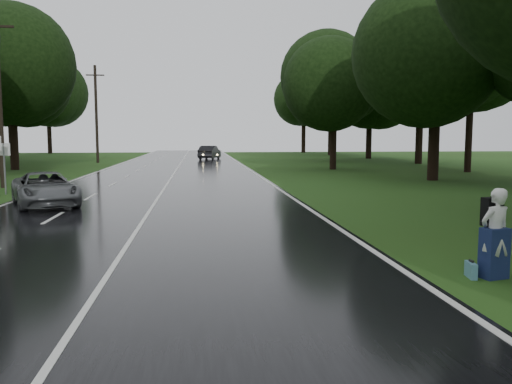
% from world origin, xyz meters
% --- Properties ---
extents(ground, '(160.00, 160.00, 0.00)m').
position_xyz_m(ground, '(0.00, 0.00, 0.00)').
color(ground, '#234815').
rests_on(ground, ground).
extents(road, '(12.00, 140.00, 0.04)m').
position_xyz_m(road, '(0.00, 20.00, 0.02)').
color(road, black).
rests_on(road, ground).
extents(lane_center, '(0.12, 140.00, 0.01)m').
position_xyz_m(lane_center, '(0.00, 20.00, 0.04)').
color(lane_center, silver).
rests_on(lane_center, road).
extents(grey_car, '(3.75, 5.11, 1.29)m').
position_xyz_m(grey_car, '(-4.13, 11.21, 0.69)').
color(grey_car, '#55585B').
rests_on(grey_car, road).
extents(far_car, '(2.82, 5.05, 1.58)m').
position_xyz_m(far_car, '(3.06, 51.24, 0.83)').
color(far_car, black).
rests_on(far_car, road).
extents(hitchhiker, '(0.72, 0.68, 1.74)m').
position_xyz_m(hitchhiker, '(7.37, -0.34, 0.81)').
color(hitchhiker, silver).
rests_on(hitchhiker, ground).
extents(suitcase, '(0.19, 0.43, 0.30)m').
position_xyz_m(suitcase, '(6.95, -0.29, 0.15)').
color(suitcase, teal).
rests_on(suitcase, ground).
extents(utility_pole_mid, '(1.80, 0.28, 9.23)m').
position_xyz_m(utility_pole_mid, '(-8.50, 19.16, 0.00)').
color(utility_pole_mid, black).
rests_on(utility_pole_mid, ground).
extents(utility_pole_far, '(1.80, 0.28, 9.81)m').
position_xyz_m(utility_pole_far, '(-8.50, 45.36, 0.00)').
color(utility_pole_far, black).
rests_on(utility_pole_far, ground).
extents(road_sign_b, '(0.57, 0.10, 2.39)m').
position_xyz_m(road_sign_b, '(-7.20, 15.77, 0.00)').
color(road_sign_b, white).
rests_on(road_sign_b, ground).
extents(tree_left_e, '(9.10, 9.10, 14.23)m').
position_xyz_m(tree_left_e, '(-13.04, 34.55, 0.00)').
color(tree_left_e, black).
rests_on(tree_left_e, ground).
extents(tree_left_f, '(9.04, 9.04, 14.12)m').
position_xyz_m(tree_left_f, '(-16.72, 45.95, 0.00)').
color(tree_left_f, black).
rests_on(tree_left_f, ground).
extents(tree_right_d, '(8.16, 8.16, 12.75)m').
position_xyz_m(tree_right_d, '(16.15, 21.18, 0.00)').
color(tree_right_d, black).
rests_on(tree_right_d, ground).
extents(tree_right_e, '(7.65, 7.65, 11.95)m').
position_xyz_m(tree_right_e, '(12.72, 32.24, 0.00)').
color(tree_right_e, black).
rests_on(tree_right_e, ground).
extents(tree_right_f, '(10.02, 10.02, 15.66)m').
position_xyz_m(tree_right_f, '(16.41, 46.44, 0.00)').
color(tree_right_f, black).
rests_on(tree_right_f, ground).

